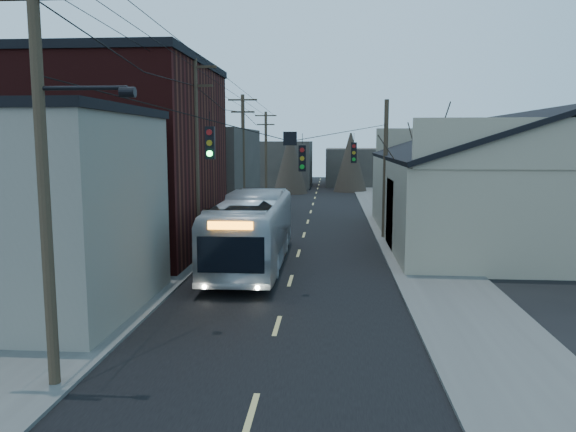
# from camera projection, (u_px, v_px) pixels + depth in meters

# --- Properties ---
(road_surface) EXTENTS (9.00, 110.00, 0.02)m
(road_surface) POSITION_uv_depth(u_px,v_px,m) (307.00, 226.00, 40.08)
(road_surface) COLOR black
(road_surface) RESTS_ON ground
(sidewalk_left) EXTENTS (4.00, 110.00, 0.12)m
(sidewalk_left) POSITION_uv_depth(u_px,v_px,m) (217.00, 224.00, 40.57)
(sidewalk_left) COLOR #474744
(sidewalk_left) RESTS_ON ground
(sidewalk_right) EXTENTS (4.00, 110.00, 0.12)m
(sidewalk_right) POSITION_uv_depth(u_px,v_px,m) (399.00, 226.00, 39.58)
(sidewalk_right) COLOR #474744
(sidewalk_right) RESTS_ON ground
(building_clapboard) EXTENTS (8.00, 8.00, 7.00)m
(building_clapboard) POSITION_uv_depth(u_px,v_px,m) (23.00, 214.00, 19.55)
(building_clapboard) COLOR #6C675A
(building_clapboard) RESTS_ON ground
(building_brick) EXTENTS (10.00, 12.00, 10.00)m
(building_brick) POSITION_uv_depth(u_px,v_px,m) (114.00, 160.00, 30.30)
(building_brick) COLOR black
(building_brick) RESTS_ON ground
(building_left_far) EXTENTS (9.00, 14.00, 7.00)m
(building_left_far) POSITION_uv_depth(u_px,v_px,m) (195.00, 172.00, 46.27)
(building_left_far) COLOR #36302B
(building_left_far) RESTS_ON ground
(warehouse) EXTENTS (16.16, 20.60, 7.73)m
(warehouse) POSITION_uv_depth(u_px,v_px,m) (519.00, 197.00, 33.79)
(warehouse) COLOR gray
(warehouse) RESTS_ON ground
(building_far_left) EXTENTS (10.00, 12.00, 6.00)m
(building_far_left) POSITION_uv_depth(u_px,v_px,m) (273.00, 164.00, 74.73)
(building_far_left) COLOR #36302B
(building_far_left) RESTS_ON ground
(building_far_right) EXTENTS (12.00, 14.00, 5.00)m
(building_far_right) POSITION_uv_depth(u_px,v_px,m) (369.00, 166.00, 78.75)
(building_far_right) COLOR #36302B
(building_far_right) RESTS_ON ground
(bare_tree) EXTENTS (0.40, 0.40, 7.20)m
(bare_tree) POSITION_uv_depth(u_px,v_px,m) (423.00, 188.00, 29.22)
(bare_tree) COLOR black
(bare_tree) RESTS_ON ground
(utility_lines) EXTENTS (11.24, 45.28, 10.50)m
(utility_lines) POSITION_uv_depth(u_px,v_px,m) (251.00, 159.00, 33.87)
(utility_lines) COLOR #382B1E
(utility_lines) RESTS_ON ground
(bus) EXTENTS (3.03, 12.55, 3.49)m
(bus) POSITION_uv_depth(u_px,v_px,m) (253.00, 230.00, 27.01)
(bus) COLOR #ADB3B9
(bus) RESTS_ON ground
(parked_car) EXTENTS (1.88, 4.51, 1.45)m
(parked_car) POSITION_uv_depth(u_px,v_px,m) (252.00, 211.00, 42.85)
(parked_car) COLOR #AAACB2
(parked_car) RESTS_ON ground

